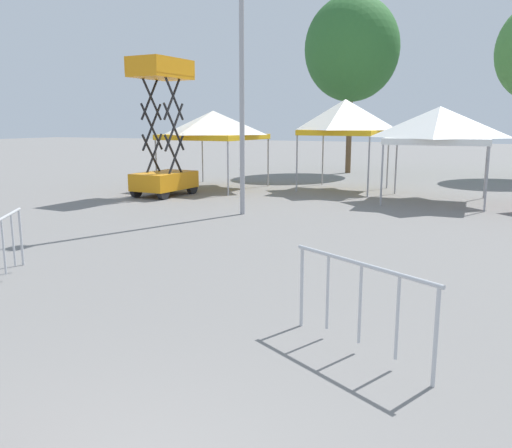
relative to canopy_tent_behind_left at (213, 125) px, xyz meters
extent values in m
cylinder|color=#9E9EA3|center=(-1.70, -1.53, -1.43)|extent=(0.06, 0.06, 2.14)
cylinder|color=#9E9EA3|center=(1.53, -1.70, -1.43)|extent=(0.06, 0.06, 2.14)
cylinder|color=#9E9EA3|center=(-1.53, 1.70, -1.43)|extent=(0.06, 0.06, 2.14)
cylinder|color=#9E9EA3|center=(1.70, 1.53, -1.43)|extent=(0.06, 0.06, 2.14)
pyramid|color=white|center=(0.00, 0.00, 0.10)|extent=(3.58, 3.58, 0.91)
cube|color=yellow|center=(0.00, 0.00, -0.45)|extent=(3.55, 3.55, 0.20)
cylinder|color=#9E9EA3|center=(3.44, 0.23, -1.33)|extent=(0.06, 0.06, 2.33)
cylinder|color=#9E9EA3|center=(6.19, 0.08, -1.33)|extent=(0.06, 0.06, 2.33)
cylinder|color=#9E9EA3|center=(3.59, 2.98, -1.33)|extent=(0.06, 0.06, 2.33)
cylinder|color=#9E9EA3|center=(6.34, 2.83, -1.33)|extent=(0.06, 0.06, 2.33)
pyramid|color=white|center=(4.89, 1.53, 0.40)|extent=(3.04, 3.04, 1.14)
cube|color=yellow|center=(4.89, 1.53, -0.27)|extent=(3.01, 3.01, 0.20)
cylinder|color=#9E9EA3|center=(7.03, -1.75, -1.44)|extent=(0.06, 0.06, 2.12)
cylinder|color=#9E9EA3|center=(10.07, -1.65, -1.44)|extent=(0.06, 0.06, 2.12)
cylinder|color=#9E9EA3|center=(6.93, 1.29, -1.44)|extent=(0.06, 0.06, 2.12)
cylinder|color=#9E9EA3|center=(9.97, 1.39, -1.44)|extent=(0.06, 0.06, 2.12)
pyramid|color=white|center=(8.50, -0.18, 0.12)|extent=(3.30, 3.30, 1.00)
cube|color=white|center=(8.50, -0.18, -0.48)|extent=(3.26, 3.26, 0.20)
cylinder|color=black|center=(-1.20, -3.49, -2.26)|extent=(0.21, 0.49, 0.48)
cylinder|color=black|center=(-0.01, -3.55, -2.26)|extent=(0.21, 0.49, 0.48)
cylinder|color=black|center=(-1.10, -1.77, -2.26)|extent=(0.21, 0.49, 0.48)
cylinder|color=black|center=(0.08, -1.83, -2.26)|extent=(0.21, 0.49, 0.48)
cube|color=orange|center=(-0.56, -2.66, -1.96)|extent=(1.53, 2.37, 0.60)
cylinder|color=black|center=(-1.05, -2.63, -1.12)|extent=(0.14, 1.14, 1.65)
cylinder|color=black|center=(-1.05, -2.63, -1.12)|extent=(0.14, 1.14, 1.65)
cylinder|color=black|center=(-0.07, -2.69, -1.12)|extent=(0.14, 1.14, 1.65)
cylinder|color=black|center=(-0.07, -2.69, -1.12)|extent=(0.14, 1.14, 1.65)
cylinder|color=black|center=(-1.05, -2.63, -0.06)|extent=(0.14, 1.14, 1.65)
cylinder|color=black|center=(-1.05, -2.63, -0.06)|extent=(0.14, 1.14, 1.65)
cylinder|color=black|center=(-0.07, -2.69, -0.06)|extent=(0.14, 1.14, 1.65)
cylinder|color=black|center=(-0.07, -2.69, -0.06)|extent=(0.14, 1.14, 1.65)
cylinder|color=black|center=(-1.05, -2.63, 1.01)|extent=(0.14, 1.14, 1.65)
cylinder|color=black|center=(-1.05, -2.63, 1.01)|extent=(0.14, 1.14, 1.65)
cylinder|color=black|center=(-0.07, -2.69, 1.01)|extent=(0.14, 1.14, 1.65)
cylinder|color=black|center=(-0.07, -2.69, 1.01)|extent=(0.14, 1.14, 1.65)
cube|color=orange|center=(-0.56, -2.66, 1.66)|extent=(1.45, 2.26, 0.12)
cube|color=orange|center=(-0.62, -3.72, 2.00)|extent=(1.33, 0.13, 0.55)
cube|color=orange|center=(-0.50, -1.60, 2.00)|extent=(1.33, 0.13, 0.55)
cube|color=orange|center=(-1.20, -2.62, 2.00)|extent=(0.18, 2.18, 0.55)
cube|color=orange|center=(0.09, -2.70, 2.00)|extent=(0.18, 2.18, 0.55)
cylinder|color=#9E9EA3|center=(3.73, -5.02, 1.88)|extent=(0.14, 0.14, 8.75)
cylinder|color=brown|center=(3.19, 8.64, -0.32)|extent=(0.28, 0.28, 4.35)
ellipsoid|color=#2D662D|center=(3.19, 8.64, 3.75)|extent=(4.74, 4.74, 5.21)
cylinder|color=#B7BABF|center=(3.01, -12.51, -1.45)|extent=(1.20, 1.78, 0.05)
cylinder|color=#B7BABF|center=(2.46, -11.67, -1.97)|extent=(0.04, 0.04, 1.05)
cylinder|color=#B7BABF|center=(3.01, -12.51, -1.92)|extent=(0.04, 0.04, 0.92)
cylinder|color=#B7BABF|center=(2.72, -12.07, -1.92)|extent=(0.04, 0.04, 0.92)
cylinder|color=#B7BABF|center=(9.03, -12.79, -1.45)|extent=(1.86, 1.06, 0.05)
cylinder|color=#B7BABF|center=(9.90, -13.28, -1.97)|extent=(0.04, 0.04, 1.05)
cylinder|color=#B7BABF|center=(8.16, -12.31, -1.97)|extent=(0.04, 0.04, 1.05)
cylinder|color=#B7BABF|center=(9.49, -13.05, -1.92)|extent=(0.04, 0.04, 0.92)
cylinder|color=#B7BABF|center=(9.03, -12.79, -1.92)|extent=(0.04, 0.04, 0.92)
cylinder|color=#B7BABF|center=(8.57, -12.54, -1.92)|extent=(0.04, 0.04, 0.92)
camera|label=1|loc=(10.32, -18.43, 0.11)|focal=36.84mm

